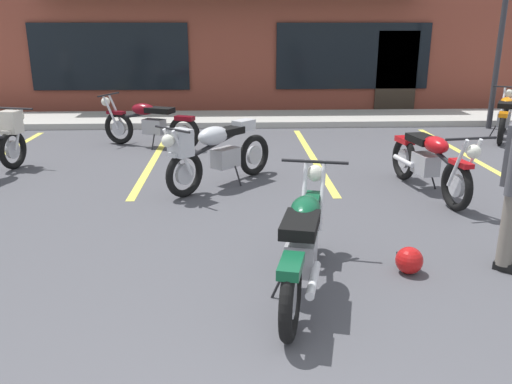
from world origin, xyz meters
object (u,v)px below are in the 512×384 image
Objects in this scene: motorcycle_black_cruiser at (505,116)px; motorcycle_red_sportbike at (429,161)px; motorcycle_green_cafe_racer at (149,123)px; motorcycle_foreground_classic at (303,243)px; motorcycle_silver_naked at (216,151)px; helmet_on_pavement at (409,260)px.

motorcycle_red_sportbike is at bearing -128.25° from motorcycle_black_cruiser.
motorcycle_green_cafe_racer is at bearing 143.68° from motorcycle_red_sportbike.
motorcycle_silver_naked is at bearing 104.80° from motorcycle_foreground_classic.
helmet_on_pavement is at bearing -56.61° from motorcycle_silver_naked.
motorcycle_red_sportbike and motorcycle_black_cruiser have the same top height.
motorcycle_foreground_classic is 1.23× the size of motorcycle_silver_naked.
helmet_on_pavement is at bearing -113.17° from motorcycle_red_sportbike.
motorcycle_red_sportbike is 1.25× the size of motorcycle_silver_naked.
motorcycle_foreground_classic and motorcycle_black_cruiser have the same top height.
motorcycle_silver_naked is 0.85× the size of motorcycle_green_cafe_racer.
motorcycle_foreground_classic and motorcycle_green_cafe_racer have the same top height.
motorcycle_red_sportbike and motorcycle_green_cafe_racer have the same top height.
motorcycle_black_cruiser is 7.19m from motorcycle_green_cafe_racer.
helmet_on_pavement is at bearing -122.82° from motorcycle_black_cruiser.
motorcycle_red_sportbike and motorcycle_silver_naked have the same top height.
helmet_on_pavement is at bearing 16.48° from motorcycle_foreground_classic.
motorcycle_black_cruiser is (4.98, 6.40, 0.00)m from motorcycle_foreground_classic.
motorcycle_silver_naked is at bearing -151.08° from motorcycle_black_cruiser.
motorcycle_black_cruiser is 0.96× the size of motorcycle_green_cafe_racer.
motorcycle_black_cruiser is 1.13× the size of motorcycle_silver_naked.
motorcycle_foreground_classic is 1.15m from helmet_on_pavement.
motorcycle_foreground_classic is 0.99× the size of motorcycle_red_sportbike.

